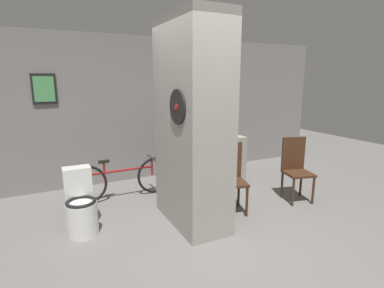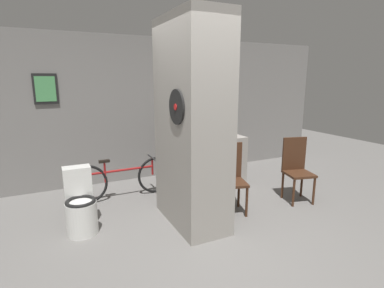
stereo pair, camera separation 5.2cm
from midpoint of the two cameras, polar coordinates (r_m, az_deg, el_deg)
name	(u,v)px [view 1 (the left image)]	position (r m, az deg, el deg)	size (l,w,h in m)	color
ground_plane	(214,241)	(3.70, 3.78, -17.93)	(14.00, 14.00, 0.00)	slate
wall_back	(142,109)	(5.64, -9.69, 6.53)	(8.00, 0.09, 2.60)	gray
pillar_center	(192,124)	(3.75, -0.40, 3.76)	(0.61, 1.18, 2.60)	gray
counter_shelf	(204,163)	(5.19, 2.06, -3.65)	(1.47, 0.44, 0.86)	gray
toilet	(81,207)	(3.98, -20.79, -11.08)	(0.37, 0.53, 0.78)	silver
chair_near_pillar	(230,175)	(4.28, 6.96, -5.91)	(0.48, 0.48, 0.98)	#422616
chair_by_doorway	(296,167)	(4.91, 18.89, -4.11)	(0.47, 0.47, 0.98)	#422616
bicycle	(123,179)	(4.86, -13.35, -6.47)	(1.69, 0.42, 0.66)	black
bottle_tall	(208,132)	(5.05, 2.81, 2.33)	(0.09, 0.09, 0.33)	olive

